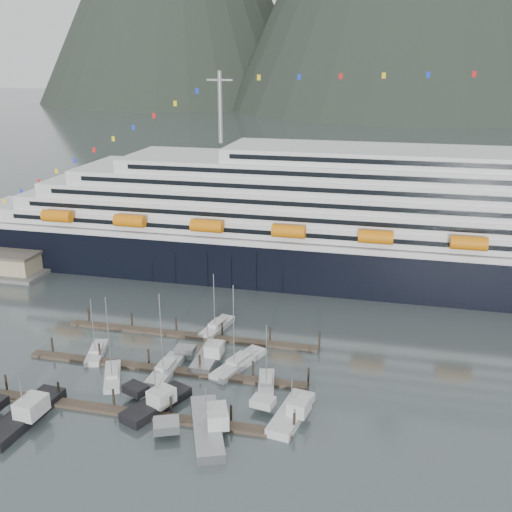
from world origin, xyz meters
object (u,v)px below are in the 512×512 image
object	(u,v)px
sailboat_d	(239,364)
trawler_c	(206,426)
cruise_ship	(392,230)
sailboat_f	(217,328)
trawler_b	(156,402)
sailboat_a	(97,353)
trawler_d	(290,412)
sailboat_h	(266,384)
trawler_e	(208,356)
sailboat_b	(112,377)
sailboat_c	(166,370)
trawler_a	(23,414)

from	to	relation	value
sailboat_d	trawler_c	size ratio (longest dim) A/B	1.05
cruise_ship	sailboat_f	bearing A→B (deg)	-131.49
sailboat_d	trawler_b	world-z (taller)	sailboat_d
sailboat_a	trawler_b	bearing A→B (deg)	-144.30
cruise_ship	trawler_d	size ratio (longest dim) A/B	17.46
sailboat_h	trawler_c	xyz separation A→B (m)	(-5.56, -13.60, 0.53)
sailboat_f	trawler_e	world-z (taller)	sailboat_f
cruise_ship	sailboat_b	world-z (taller)	cruise_ship
sailboat_a	sailboat_c	size ratio (longest dim) A/B	0.76
sailboat_b	trawler_e	xyz separation A→B (m)	(12.99, 9.53, 0.47)
sailboat_b	trawler_b	size ratio (longest dim) A/B	1.25
sailboat_c	trawler_c	xyz separation A→B (m)	(11.43, -14.10, 0.48)
trawler_d	trawler_e	xyz separation A→B (m)	(-16.80, 13.52, 0.01)
cruise_ship	trawler_b	bearing A→B (deg)	-117.05
sailboat_d	sailboat_h	distance (m)	7.89
cruise_ship	trawler_a	world-z (taller)	cruise_ship
sailboat_d	sailboat_h	bearing A→B (deg)	-111.51
trawler_c	sailboat_b	bearing A→B (deg)	39.67
sailboat_f	trawler_d	size ratio (longest dim) A/B	1.01
sailboat_d	trawler_c	xyz separation A→B (m)	(0.35, -18.83, 0.49)
trawler_d	trawler_e	bearing A→B (deg)	60.97
sailboat_h	trawler_d	xyz separation A→B (m)	(5.20, -7.46, 0.49)
sailboat_a	trawler_e	bearing A→B (deg)	-98.10
sailboat_d	cruise_ship	bearing A→B (deg)	-6.00
sailboat_f	trawler_c	xyz separation A→B (m)	(7.99, -31.64, 0.51)
sailboat_h	sailboat_a	bearing A→B (deg)	72.81
sailboat_h	trawler_d	world-z (taller)	sailboat_h
trawler_c	trawler_d	world-z (taller)	trawler_c
sailboat_a	trawler_a	world-z (taller)	sailboat_a
trawler_a	trawler_d	distance (m)	38.15
trawler_b	trawler_e	xyz separation A→B (m)	(2.98, 15.64, -0.04)
trawler_d	trawler_e	world-z (taller)	trawler_e
trawler_e	trawler_b	bearing A→B (deg)	167.99
trawler_c	trawler_d	bearing A→B (deg)	-82.57
cruise_ship	sailboat_d	size ratio (longest dim) A/B	13.48
trawler_a	trawler_e	bearing A→B (deg)	-36.88
trawler_b	trawler_d	distance (m)	19.90
sailboat_c	sailboat_d	world-z (taller)	sailboat_d
trawler_b	sailboat_a	bearing A→B (deg)	74.35
sailboat_c	sailboat_f	size ratio (longest dim) A/B	1.23
sailboat_a	sailboat_d	world-z (taller)	sailboat_d
sailboat_c	sailboat_d	bearing A→B (deg)	-65.92
trawler_a	sailboat_b	bearing A→B (deg)	-23.66
cruise_ship	sailboat_a	world-z (taller)	cruise_ship
sailboat_a	trawler_c	bearing A→B (deg)	-139.68
trawler_a	trawler_e	xyz separation A→B (m)	(20.15, 23.01, -0.09)
sailboat_f	trawler_a	distance (m)	39.44
cruise_ship	sailboat_h	bearing A→B (deg)	-108.14
trawler_a	trawler_b	size ratio (longest dim) A/B	1.23
trawler_b	trawler_e	distance (m)	15.93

